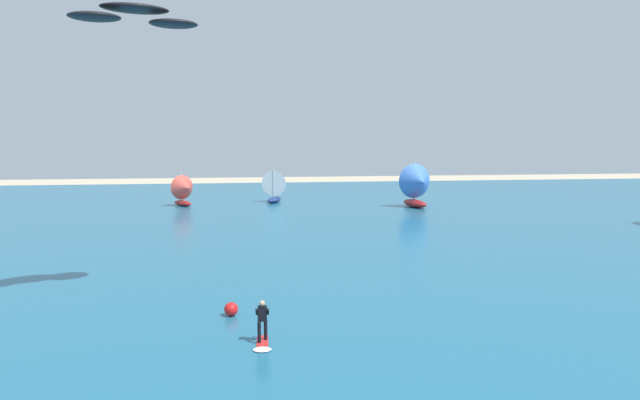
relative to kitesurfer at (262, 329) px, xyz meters
name	(u,v)px	position (x,y,z in m)	size (l,w,h in m)	color
ocean	(285,223)	(3.65, 32.79, -0.65)	(160.00, 90.00, 0.10)	#1E607F
kitesurfer	(262,329)	(0.00, 0.00, 0.00)	(0.74, 1.98, 1.67)	red
kite	(135,16)	(-5.39, 6.91, 12.90)	(6.25, 4.11, 0.91)	black
sailboat_far_left	(275,186)	(3.93, 49.48, 1.29)	(3.27, 3.67, 4.12)	navy
sailboat_trailing	(185,190)	(-6.23, 46.70, 1.15)	(3.17, 3.44, 3.82)	maroon
sailboat_near_shore	(418,185)	(18.73, 41.86, 1.83)	(4.07, 4.68, 5.30)	maroon
marker_buoy	(231,309)	(-1.20, 3.95, -0.29)	(0.62, 0.62, 0.62)	red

